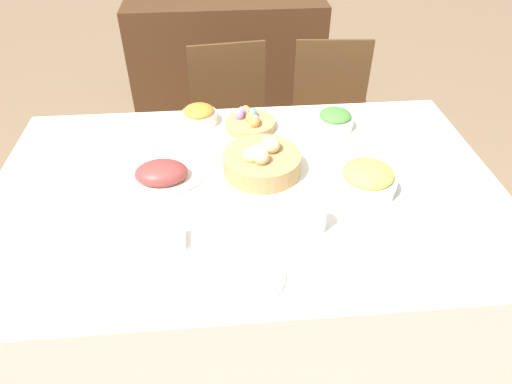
% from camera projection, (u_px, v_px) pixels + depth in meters
% --- Properties ---
extents(ground_plane, '(12.00, 12.00, 0.00)m').
position_uv_depth(ground_plane, '(249.00, 316.00, 2.15)').
color(ground_plane, '#7F664C').
extents(dining_table, '(1.86, 1.18, 0.78)m').
position_uv_depth(dining_table, '(248.00, 259.00, 1.91)').
color(dining_table, silver).
rests_on(dining_table, ground).
extents(chair_far_right, '(0.45, 0.45, 0.92)m').
position_uv_depth(chair_far_right, '(331.00, 121.00, 2.60)').
color(chair_far_right, brown).
rests_on(chair_far_right, ground).
extents(chair_far_center, '(0.46, 0.46, 0.92)m').
position_uv_depth(chair_far_center, '(232.00, 125.00, 2.56)').
color(chair_far_center, brown).
rests_on(chair_far_center, ground).
extents(sideboard, '(1.38, 0.44, 0.89)m').
position_uv_depth(sideboard, '(227.00, 63.00, 3.36)').
color(sideboard, '#4C2D19').
rests_on(sideboard, ground).
extents(bread_basket, '(0.29, 0.29, 0.13)m').
position_uv_depth(bread_basket, '(262.00, 161.00, 1.70)').
color(bread_basket, '#AD8451').
rests_on(bread_basket, dining_table).
extents(egg_basket, '(0.22, 0.22, 0.08)m').
position_uv_depth(egg_basket, '(250.00, 122.00, 1.97)').
color(egg_basket, '#AD8451').
rests_on(egg_basket, dining_table).
extents(ham_platter, '(0.30, 0.21, 0.08)m').
position_uv_depth(ham_platter, '(162.00, 174.00, 1.68)').
color(ham_platter, silver).
rests_on(ham_platter, dining_table).
extents(pineapple_bowl, '(0.21, 0.21, 0.11)m').
position_uv_depth(pineapple_bowl, '(367.00, 179.00, 1.61)').
color(pineapple_bowl, silver).
rests_on(pineapple_bowl, dining_table).
extents(carrot_bowl, '(0.16, 0.16, 0.08)m').
position_uv_depth(carrot_bowl, '(199.00, 115.00, 1.99)').
color(carrot_bowl, silver).
rests_on(carrot_bowl, dining_table).
extents(green_salad_bowl, '(0.16, 0.16, 0.08)m').
position_uv_depth(green_salad_bowl, '(335.00, 119.00, 1.96)').
color(green_salad_bowl, silver).
rests_on(green_salad_bowl, dining_table).
extents(dinner_plate, '(0.24, 0.24, 0.01)m').
position_uv_depth(dinner_plate, '(244.00, 275.00, 1.33)').
color(dinner_plate, silver).
rests_on(dinner_plate, dining_table).
extents(fork, '(0.02, 0.20, 0.00)m').
position_uv_depth(fork, '(194.00, 279.00, 1.32)').
color(fork, silver).
rests_on(fork, dining_table).
extents(knife, '(0.02, 0.20, 0.00)m').
position_uv_depth(knife, '(294.00, 272.00, 1.34)').
color(knife, silver).
rests_on(knife, dining_table).
extents(spoon, '(0.02, 0.20, 0.00)m').
position_uv_depth(spoon, '(304.00, 271.00, 1.34)').
color(spoon, silver).
rests_on(spoon, dining_table).
extents(drinking_cup, '(0.07, 0.07, 0.10)m').
position_uv_depth(drinking_cup, '(316.00, 218.00, 1.46)').
color(drinking_cup, silver).
rests_on(drinking_cup, dining_table).
extents(butter_dish, '(0.12, 0.07, 0.03)m').
position_uv_depth(butter_dish, '(167.00, 239.00, 1.42)').
color(butter_dish, silver).
rests_on(butter_dish, dining_table).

